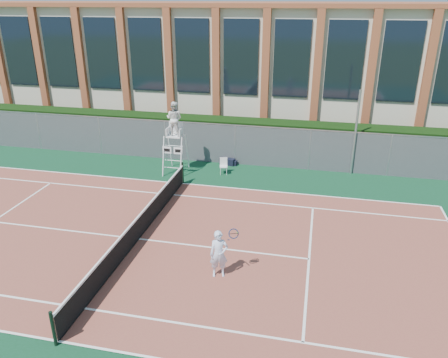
% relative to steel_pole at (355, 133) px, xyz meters
% --- Properties ---
extents(ground, '(120.00, 120.00, 0.00)m').
position_rel_steel_pole_xyz_m(ground, '(-8.20, -8.70, -2.20)').
color(ground, '#233814').
extents(apron, '(36.00, 20.00, 0.01)m').
position_rel_steel_pole_xyz_m(apron, '(-8.20, -7.70, -2.19)').
color(apron, '#0D3A1D').
rests_on(apron, ground).
extents(tennis_court, '(23.77, 10.97, 0.02)m').
position_rel_steel_pole_xyz_m(tennis_court, '(-8.20, -8.70, -2.18)').
color(tennis_court, brown).
rests_on(tennis_court, apron).
extents(tennis_net, '(0.10, 11.30, 1.10)m').
position_rel_steel_pole_xyz_m(tennis_net, '(-8.20, -8.70, -1.66)').
color(tennis_net, black).
rests_on(tennis_net, ground).
extents(fence, '(40.00, 0.06, 2.20)m').
position_rel_steel_pole_xyz_m(fence, '(-8.20, 0.10, -1.10)').
color(fence, '#595E60').
rests_on(fence, ground).
extents(hedge, '(40.00, 1.40, 2.20)m').
position_rel_steel_pole_xyz_m(hedge, '(-8.20, 1.30, -1.10)').
color(hedge, black).
rests_on(hedge, ground).
extents(building, '(45.00, 10.60, 8.22)m').
position_rel_steel_pole_xyz_m(building, '(-8.20, 9.25, 1.95)').
color(building, beige).
rests_on(building, ground).
extents(steel_pole, '(0.12, 0.12, 4.40)m').
position_rel_steel_pole_xyz_m(steel_pole, '(0.00, 0.00, 0.00)').
color(steel_pole, '#9EA0A5').
rests_on(steel_pole, ground).
extents(umpire_chair, '(1.06, 1.63, 3.78)m').
position_rel_steel_pole_xyz_m(umpire_chair, '(-9.01, -1.65, 0.57)').
color(umpire_chair, white).
rests_on(umpire_chair, ground).
extents(plastic_chair, '(0.47, 0.47, 0.84)m').
position_rel_steel_pole_xyz_m(plastic_chair, '(-6.51, -1.40, -1.70)').
color(plastic_chair, silver).
rests_on(plastic_chair, apron).
extents(sports_bag_near, '(0.89, 0.50, 0.36)m').
position_rel_steel_pole_xyz_m(sports_bag_near, '(-6.59, -0.10, -2.01)').
color(sports_bag_near, black).
rests_on(sports_bag_near, apron).
extents(sports_bag_far, '(0.68, 0.35, 0.26)m').
position_rel_steel_pole_xyz_m(sports_bag_far, '(-6.38, -0.10, -2.06)').
color(sports_bag_far, black).
rests_on(sports_bag_far, apron).
extents(tennis_player, '(0.97, 0.71, 1.66)m').
position_rel_steel_pole_xyz_m(tennis_player, '(-4.68, -10.32, -1.34)').
color(tennis_player, silver).
rests_on(tennis_player, tennis_court).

